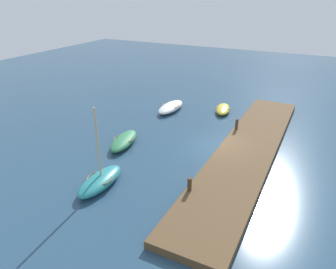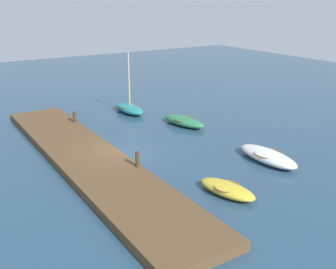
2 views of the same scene
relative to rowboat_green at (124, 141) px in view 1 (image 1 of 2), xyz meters
The scene contains 8 objects.
ground_plane 6.90m from the rowboat_green, 65.68° to the right, with size 84.00×84.00×0.00m, color navy.
dock_platform 9.06m from the rowboat_green, 71.73° to the right, with size 22.38×3.78×0.44m, color brown.
rowboat_green is the anchor object (origin of this frame).
dinghy_yellow 11.03m from the rowboat_green, 23.92° to the right, with size 3.27×1.91×0.57m.
rowboat_white 8.24m from the rowboat_green, ahead, with size 4.11×1.65×0.67m.
rowboat_teal 5.53m from the rowboat_green, 160.39° to the right, with size 3.82×1.61×4.92m.
mooring_post_west 7.95m from the rowboat_green, 118.63° to the right, with size 0.24×0.24×0.78m, color #47331E.
mooring_post_mid_west 9.02m from the rowboat_green, 50.68° to the right, with size 0.23×0.23×0.85m, color #47331E.
Camera 1 is at (-20.25, -6.23, 10.62)m, focal length 33.69 mm.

